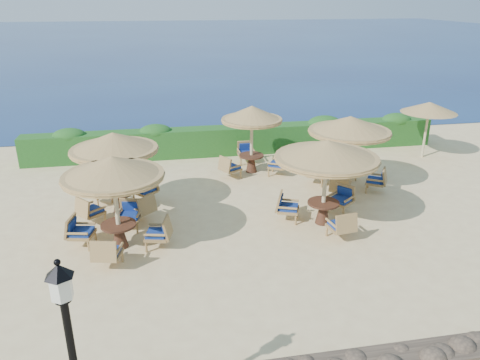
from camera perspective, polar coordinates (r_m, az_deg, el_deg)
ground at (r=14.31m, az=4.69°, el=-5.56°), size 120.00×120.00×0.00m
sea at (r=82.60m, az=-8.36°, el=16.77°), size 160.00×160.00×0.00m
hedge at (r=20.64m, az=-0.39°, el=4.91°), size 18.00×0.90×1.20m
extra_parasol at (r=21.22m, az=22.07°, el=8.19°), size 2.30×2.30×2.41m
cafe_set_0 at (r=12.78m, az=-15.06°, el=-0.82°), size 2.89×2.89×2.65m
cafe_set_1 at (r=13.87m, az=10.48°, el=2.11°), size 3.08×3.08×2.65m
cafe_set_2 at (r=14.96m, az=-14.97°, el=2.47°), size 2.72×2.72×2.65m
cafe_set_3 at (r=18.01m, az=1.44°, el=6.35°), size 2.77×2.58×2.65m
cafe_set_4 at (r=16.84m, az=13.12°, el=4.91°), size 2.88×2.88×2.65m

